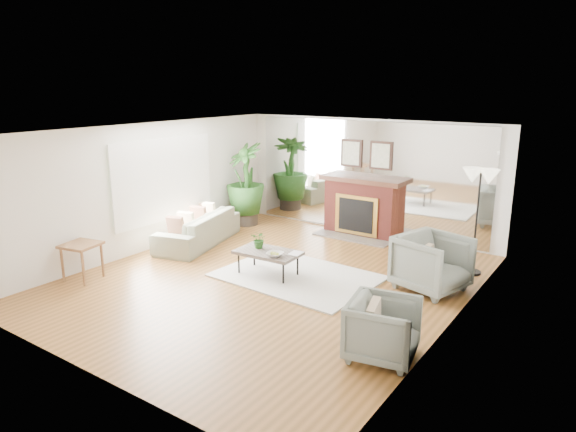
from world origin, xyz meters
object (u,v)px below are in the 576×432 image
Objects in this scene: coffee_table at (268,253)px; armchair_back at (432,263)px; fireplace at (360,205)px; floor_lamp at (480,185)px; sofa at (198,229)px; armchair_front at (383,329)px; potted_ficus at (245,181)px; side_table at (81,249)px.

armchair_back is (2.54, 0.97, 0.05)m from coffee_table.
fireplace is 3.03m from floor_lamp.
coffee_table is at bearing -143.97° from floor_lamp.
sofa is (-2.45, -2.48, -0.34)m from fireplace.
sofa is 2.70× the size of armchair_front.
floor_lamp is at bearing -3.08° from potted_ficus.
armchair_back is 1.63m from floor_lamp.
armchair_back is at bearing 79.25° from sofa.
fireplace is 5.69m from side_table.
fireplace is at bearing 63.48° from armchair_back.
floor_lamp reaches higher than side_table.
floor_lamp reaches higher than armchair_front.
side_table is 0.35× the size of floor_lamp.
armchair_back is (4.81, 0.33, 0.13)m from sofa.
armchair_front is (5.05, -2.05, 0.05)m from sofa.
armchair_front is (2.60, -4.53, -0.29)m from fireplace.
sofa is 1.19× the size of floor_lamp.
armchair_front reaches higher than sofa.
armchair_back is 5.18m from potted_ficus.
fireplace is at bearing 15.79° from potted_ficus.
fireplace is 5.23m from armchair_front.
armchair_back is 2.40m from armchair_front.
coffee_table is at bearing 52.09° from armchair_front.
side_table is (-5.01, -2.89, 0.07)m from armchair_back.
coffee_table is 1.13× the size of armchair_back.
armchair_front reaches higher than coffee_table.
fireplace reaches higher than sofa.
armchair_front is at bearing -27.04° from coffee_table.
coffee_table is 3.12m from armchair_front.
sofa is (-2.27, 0.64, -0.08)m from coffee_table.
armchair_back is 0.54× the size of floor_lamp.
armchair_back is at bearing 20.88° from coffee_table.
armchair_back is 1.52× the size of side_table.
side_table is at bearing -143.13° from floor_lamp.
potted_ficus reaches higher than coffee_table.
sofa is at bearing 85.52° from side_table.
sofa is 2.57m from side_table.
armchair_front is (0.24, -2.39, -0.08)m from armchair_back.
potted_ficus is at bearing -164.21° from fireplace.
coffee_table is 2.71m from armchair_back.
armchair_back reaches higher than sofa.
armchair_back is at bearing -15.91° from potted_ficus.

